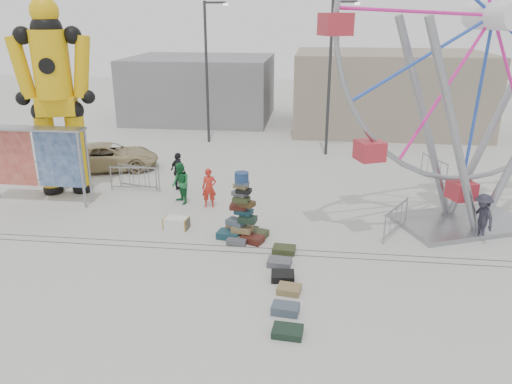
# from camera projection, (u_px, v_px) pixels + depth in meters

# --- Properties ---
(ground) EXTENTS (90.00, 90.00, 0.00)m
(ground) POSITION_uv_depth(u_px,v_px,m) (235.00, 261.00, 15.78)
(ground) COLOR #9E9E99
(ground) RESTS_ON ground
(track_line_near) EXTENTS (40.00, 0.04, 0.01)m
(track_line_near) POSITION_uv_depth(u_px,v_px,m) (238.00, 252.00, 16.33)
(track_line_near) COLOR #47443F
(track_line_near) RESTS_ON ground
(track_line_far) EXTENTS (40.00, 0.04, 0.01)m
(track_line_far) POSITION_uv_depth(u_px,v_px,m) (240.00, 247.00, 16.71)
(track_line_far) COLOR #47443F
(track_line_far) RESTS_ON ground
(building_right) EXTENTS (12.00, 8.00, 5.00)m
(building_right) POSITION_uv_depth(u_px,v_px,m) (387.00, 91.00, 32.81)
(building_right) COLOR gray
(building_right) RESTS_ON ground
(building_left) EXTENTS (10.00, 8.00, 4.40)m
(building_left) POSITION_uv_depth(u_px,v_px,m) (201.00, 88.00, 36.24)
(building_left) COLOR gray
(building_left) RESTS_ON ground
(lamp_post_right) EXTENTS (1.41, 0.25, 8.00)m
(lamp_post_right) POSITION_uv_depth(u_px,v_px,m) (331.00, 71.00, 26.04)
(lamp_post_right) COLOR #2D2D30
(lamp_post_right) RESTS_ON ground
(lamp_post_left) EXTENTS (1.41, 0.25, 8.00)m
(lamp_post_left) POSITION_uv_depth(u_px,v_px,m) (208.00, 66.00, 28.69)
(lamp_post_left) COLOR #2D2D30
(lamp_post_left) RESTS_ON ground
(suitcase_tower) EXTENTS (1.83, 1.53, 2.41)m
(suitcase_tower) POSITION_uv_depth(u_px,v_px,m) (242.00, 220.00, 17.15)
(suitcase_tower) COLOR #183D48
(suitcase_tower) RESTS_ON ground
(crash_test_dummy) EXTENTS (3.28, 1.44, 8.25)m
(crash_test_dummy) POSITION_uv_depth(u_px,v_px,m) (55.00, 92.00, 20.33)
(crash_test_dummy) COLOR black
(crash_test_dummy) RESTS_ON ground
(ferris_wheel) EXTENTS (10.37, 4.45, 12.94)m
(ferris_wheel) POSITION_uv_depth(u_px,v_px,m) (489.00, 46.00, 16.27)
(ferris_wheel) COLOR gray
(ferris_wheel) RESTS_ON ground
(banner_scaffold) EXTENTS (4.36, 0.74, 3.15)m
(banner_scaffold) POSITION_uv_depth(u_px,v_px,m) (33.00, 147.00, 19.80)
(banner_scaffold) COLOR gray
(banner_scaffold) RESTS_ON ground
(steamer_trunk) EXTENTS (0.94, 0.61, 0.41)m
(steamer_trunk) POSITION_uv_depth(u_px,v_px,m) (176.00, 223.00, 18.06)
(steamer_trunk) COLOR silver
(steamer_trunk) RESTS_ON ground
(row_case_0) EXTENTS (0.77, 0.58, 0.20)m
(row_case_0) POSITION_uv_depth(u_px,v_px,m) (284.00, 250.00, 16.29)
(row_case_0) COLOR #313A1D
(row_case_0) RESTS_ON ground
(row_case_1) EXTENTS (0.78, 0.61, 0.20)m
(row_case_1) POSITION_uv_depth(u_px,v_px,m) (280.00, 262.00, 15.46)
(row_case_1) COLOR #54565C
(row_case_1) RESTS_ON ground
(row_case_2) EXTENTS (0.72, 0.62, 0.22)m
(row_case_2) POSITION_uv_depth(u_px,v_px,m) (283.00, 276.00, 14.64)
(row_case_2) COLOR black
(row_case_2) RESTS_ON ground
(row_case_3) EXTENTS (0.71, 0.62, 0.19)m
(row_case_3) POSITION_uv_depth(u_px,v_px,m) (289.00, 289.00, 13.97)
(row_case_3) COLOR olive
(row_case_3) RESTS_ON ground
(row_case_4) EXTENTS (0.76, 0.55, 0.24)m
(row_case_4) POSITION_uv_depth(u_px,v_px,m) (285.00, 309.00, 13.01)
(row_case_4) COLOR #435360
(row_case_4) RESTS_ON ground
(row_case_5) EXTENTS (0.78, 0.61, 0.19)m
(row_case_5) POSITION_uv_depth(u_px,v_px,m) (288.00, 331.00, 12.13)
(row_case_5) COLOR black
(row_case_5) RESTS_ON ground
(barricade_dummy_a) EXTENTS (1.96, 0.61, 1.10)m
(barricade_dummy_a) POSITION_uv_depth(u_px,v_px,m) (50.00, 174.00, 22.41)
(barricade_dummy_a) COLOR gray
(barricade_dummy_a) RESTS_ON ground
(barricade_dummy_b) EXTENTS (2.00, 0.27, 1.10)m
(barricade_dummy_b) POSITION_uv_depth(u_px,v_px,m) (134.00, 179.00, 21.80)
(barricade_dummy_b) COLOR gray
(barricade_dummy_b) RESTS_ON ground
(barricade_dummy_c) EXTENTS (1.97, 0.55, 1.10)m
(barricade_dummy_c) POSITION_uv_depth(u_px,v_px,m) (139.00, 177.00, 21.95)
(barricade_dummy_c) COLOR gray
(barricade_dummy_c) RESTS_ON ground
(barricade_wheel_front) EXTENTS (1.07, 1.79, 1.10)m
(barricade_wheel_front) POSITION_uv_depth(u_px,v_px,m) (396.00, 220.00, 17.47)
(barricade_wheel_front) COLOR gray
(barricade_wheel_front) RESTS_ON ground
(barricade_wheel_back) EXTENTS (0.82, 1.90, 1.10)m
(barricade_wheel_back) POSITION_uv_depth(u_px,v_px,m) (434.00, 169.00, 23.07)
(barricade_wheel_back) COLOR gray
(barricade_wheel_back) RESTS_ON ground
(pedestrian_red) EXTENTS (0.64, 0.48, 1.59)m
(pedestrian_red) POSITION_uv_depth(u_px,v_px,m) (209.00, 188.00, 19.88)
(pedestrian_red) COLOR red
(pedestrian_red) RESTS_ON ground
(pedestrian_green) EXTENTS (1.02, 1.05, 1.71)m
(pedestrian_green) POSITION_uv_depth(u_px,v_px,m) (181.00, 184.00, 20.24)
(pedestrian_green) COLOR #1A6832
(pedestrian_green) RESTS_ON ground
(pedestrian_black) EXTENTS (1.05, 0.94, 1.71)m
(pedestrian_black) POSITION_uv_depth(u_px,v_px,m) (179.00, 172.00, 21.73)
(pedestrian_black) COLOR black
(pedestrian_black) RESTS_ON ground
(pedestrian_grey) EXTENTS (0.98, 1.23, 1.66)m
(pedestrian_grey) POSITION_uv_depth(u_px,v_px,m) (482.00, 217.00, 16.99)
(pedestrian_grey) COLOR #24232F
(pedestrian_grey) RESTS_ON ground
(parked_suv) EXTENTS (5.22, 3.50, 1.33)m
(parked_suv) POSITION_uv_depth(u_px,v_px,m) (109.00, 157.00, 24.68)
(parked_suv) COLOR tan
(parked_suv) RESTS_ON ground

